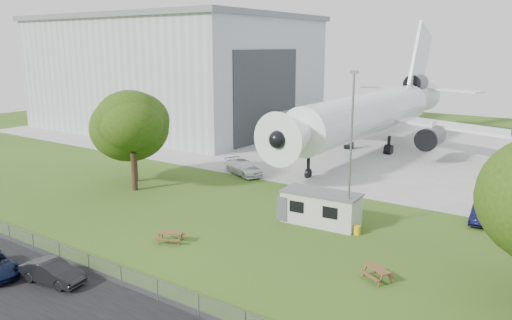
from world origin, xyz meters
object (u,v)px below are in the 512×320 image
Objects in this scene: hangar at (174,72)px; picnic_east at (377,280)px; airliner at (372,112)px; site_cabin at (321,208)px; picnic_west at (171,242)px; car_centre_sedan at (52,272)px.

hangar is 23.89× the size of picnic_east.
airliner is 30.44m from site_cabin.
car_centre_sedan is at bearing -123.85° from picnic_west.
car_centre_sedan is at bearing -53.43° from hangar.
picnic_east is at bearing -67.33° from airliner.
hangar is 23.89× the size of picnic_west.
hangar is at bearing 146.08° from site_cabin.
picnic_west is 1.00× the size of picnic_east.
airliner is at bearing 142.09° from picnic_east.
car_centre_sedan is at bearing -114.70° from site_cabin.
site_cabin reaches higher than car_centre_sedan.
picnic_west is at bearing -139.46° from picnic_east.
picnic_east is at bearing -14.25° from picnic_west.
airliner is 26.52× the size of picnic_east.
site_cabin is at bearing 28.20° from picnic_west.
site_cabin is (43.63, -29.34, -8.09)m from hangar.
airliner is (35.97, -0.14, -4.14)m from hangar.
car_centre_sedan is at bearing -114.60° from picnic_east.
airliner reaches higher than picnic_west.
site_cabin is at bearing -33.69° from car_centre_sedan.
hangar is 0.90× the size of airliner.
hangar reaches higher than airliner.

